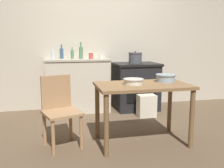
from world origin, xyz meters
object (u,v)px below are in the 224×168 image
object	(u,v)px
chair	(60,109)
cup_center_right	(91,56)
bottle_mid_left	(81,52)
cup_center	(101,56)
stock_pot	(135,58)
bottle_left	(53,55)
mixing_bowl_small	(133,81)
bottle_far_left	(62,53)
mixing_bowl_large	(166,78)
work_table	(142,93)
flour_sack	(146,106)
stove	(136,86)
bottle_center_left	(72,54)

from	to	relation	value
chair	cup_center_right	world-z (taller)	cup_center_right
bottle_mid_left	cup_center	distance (m)	0.36
stock_pot	bottle_left	distance (m)	1.44
chair	mixing_bowl_small	xyz separation A→B (m)	(0.86, -0.13, 0.32)
stock_pot	cup_center_right	world-z (taller)	stock_pot
stock_pot	bottle_far_left	bearing A→B (deg)	170.79
mixing_bowl_small	bottle_far_left	bearing A→B (deg)	114.49
mixing_bowl_small	mixing_bowl_large	bearing A→B (deg)	10.64
bottle_far_left	bottle_mid_left	size ratio (longest dim) A/B	0.87
work_table	mixing_bowl_small	bearing A→B (deg)	177.29
mixing_bowl_small	cup_center	bearing A→B (deg)	93.50
bottle_left	cup_center	distance (m)	0.83
flour_sack	mixing_bowl_large	distance (m)	1.10
work_table	stove	bearing A→B (deg)	74.49
bottle_mid_left	cup_center_right	bearing A→B (deg)	-18.32
flour_sack	cup_center_right	xyz separation A→B (m)	(-0.83, 0.55, 0.80)
mixing_bowl_small	cup_center	distance (m)	1.56
mixing_bowl_small	cup_center_right	distance (m)	1.59
flour_sack	cup_center	size ratio (longest dim) A/B	4.30
mixing_bowl_large	cup_center_right	bearing A→B (deg)	116.42
bottle_center_left	cup_center	size ratio (longest dim) A/B	2.38
stock_pot	bottle_mid_left	distance (m)	0.97
stock_pot	bottle_center_left	world-z (taller)	bottle_center_left
bottle_far_left	cup_center_right	size ratio (longest dim) A/B	2.42
mixing_bowl_large	bottle_mid_left	bearing A→B (deg)	120.49
chair	cup_center_right	xyz separation A→B (m)	(0.58, 1.42, 0.53)
bottle_left	bottle_center_left	xyz separation A→B (m)	(0.33, -0.00, 0.00)
cup_center	mixing_bowl_large	bearing A→B (deg)	-69.60
flour_sack	stock_pot	world-z (taller)	stock_pot
bottle_far_left	chair	bearing A→B (deg)	-93.04
bottle_center_left	stock_pot	bearing A→B (deg)	-8.49
cup_center_right	bottle_left	bearing A→B (deg)	170.14
stove	bottle_left	size ratio (longest dim) A/B	4.37
bottle_mid_left	cup_center_right	size ratio (longest dim) A/B	2.80
chair	flour_sack	xyz separation A→B (m)	(1.41, 0.87, -0.27)
bottle_left	bottle_center_left	distance (m)	0.33
bottle_center_left	cup_center	xyz separation A→B (m)	(0.50, -0.11, -0.04)
cup_center_right	bottle_center_left	bearing A→B (deg)	161.23
flour_sack	stock_pot	bearing A→B (deg)	95.22
chair	bottle_far_left	world-z (taller)	bottle_far_left
mixing_bowl_small	bottle_mid_left	distance (m)	1.69
flour_sack	bottle_far_left	xyz separation A→B (m)	(-1.33, 0.70, 0.84)
stove	bottle_left	xyz separation A→B (m)	(-1.45, 0.15, 0.58)
flour_sack	bottle_mid_left	xyz separation A→B (m)	(-1.00, 0.61, 0.86)
stove	work_table	xyz separation A→B (m)	(-0.42, -1.51, 0.20)
bottle_mid_left	cup_center_right	xyz separation A→B (m)	(0.17, -0.06, -0.06)
work_table	flour_sack	size ratio (longest dim) A/B	3.03
bottle_left	cup_center	world-z (taller)	bottle_left
bottle_far_left	bottle_left	bearing A→B (deg)	-165.06
work_table	stock_pot	bearing A→B (deg)	75.21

